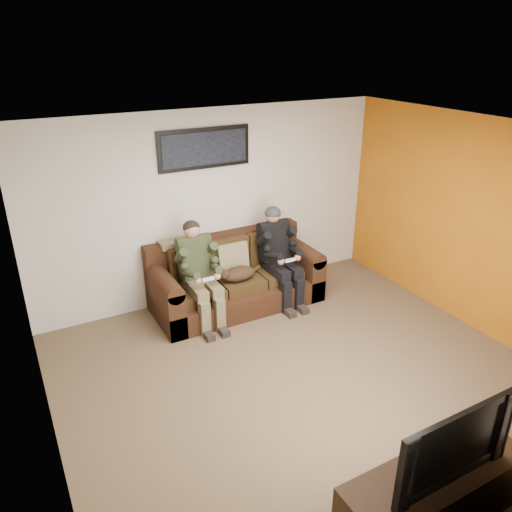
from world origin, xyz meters
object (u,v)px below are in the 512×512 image
sofa (234,279)px  cat (237,274)px  person_left (199,268)px  tv_stand (433,494)px  television (445,438)px  framed_poster (204,148)px  person_right (278,250)px

sofa → cat: (-0.07, -0.24, 0.20)m
sofa → person_left: (-0.58, -0.19, 0.39)m
tv_stand → person_left: bearing=96.1°
television → framed_poster: bearing=89.9°
person_left → person_right: 1.17m
framed_poster → cat: bearing=-77.7°
person_right → person_left: bearing=-180.0°
cat → framed_poster: size_ratio=0.53×
cat → television: television is taller
framed_poster → television: size_ratio=1.15×
person_right → framed_poster: size_ratio=1.05×
sofa → framed_poster: framed_poster is taller
sofa → television: bearing=-92.6°
framed_poster → television: 4.37m
framed_poster → tv_stand: framed_poster is taller
sofa → person_left: 0.73m
person_left → cat: person_left is taller
person_right → tv_stand: bearing=-101.9°
framed_poster → person_left: bearing=-123.8°
person_right → television: size_ratio=1.22×
framed_poster → person_right: bearing=-36.2°
sofa → person_right: 0.73m
framed_poster → tv_stand: bearing=-89.6°
tv_stand → television: 0.55m
sofa → television: television is taller
sofa → person_right: bearing=-18.0°
tv_stand → sofa: bearing=86.9°
person_right → cat: person_right is taller
television → person_right: bearing=77.6°
sofa → person_right: size_ratio=1.72×
framed_poster → sofa: bearing=-62.5°
framed_poster → television: framed_poster is taller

